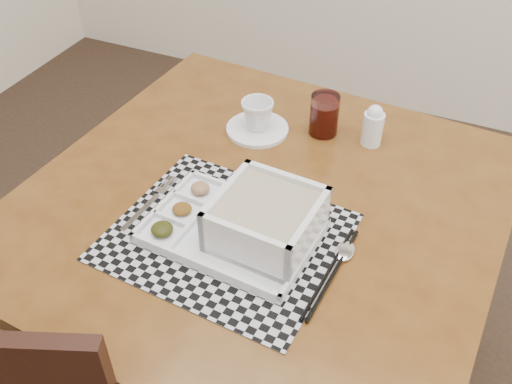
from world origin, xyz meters
TOP-DOWN VIEW (x-y plane):
  - dining_table at (-0.66, 0.88)m, footprint 1.02×1.02m
  - placemat at (-0.68, 0.75)m, footprint 0.45×0.39m
  - serving_tray at (-0.62, 0.77)m, footprint 0.33×0.24m
  - fork at (-0.87, 0.77)m, footprint 0.03×0.19m
  - spoon at (-0.46, 0.79)m, footprint 0.04×0.18m
  - chopsticks at (-0.46, 0.74)m, footprint 0.03×0.24m
  - saucer at (-0.77, 1.10)m, footprint 0.15×0.15m
  - cup at (-0.77, 1.10)m, footprint 0.09×0.09m
  - juice_glass at (-0.62, 1.16)m, footprint 0.07×0.07m
  - creamer_bottle at (-0.51, 1.16)m, footprint 0.05×0.05m

SIDE VIEW (x-z plane):
  - dining_table at x=-0.66m, z-range 0.28..1.00m
  - placemat at x=-0.68m, z-range 0.72..0.72m
  - fork at x=-0.87m, z-range 0.72..0.72m
  - saucer at x=-0.77m, z-range 0.72..0.73m
  - spoon at x=-0.46m, z-range 0.72..0.73m
  - chopsticks at x=-0.46m, z-range 0.72..0.73m
  - serving_tray at x=-0.62m, z-range 0.71..0.81m
  - cup at x=-0.77m, z-range 0.73..0.80m
  - juice_glass at x=-0.62m, z-range 0.71..0.81m
  - creamer_bottle at x=-0.51m, z-range 0.71..0.82m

